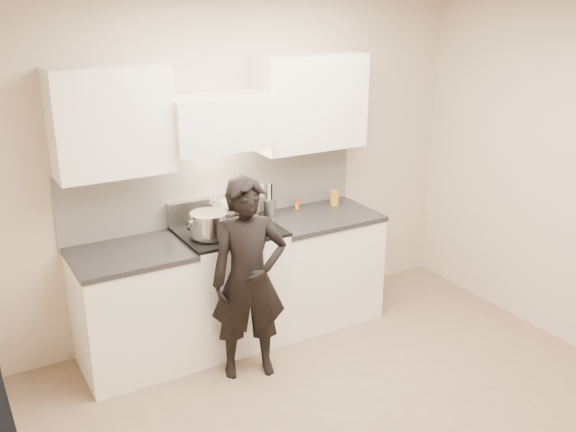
{
  "coord_description": "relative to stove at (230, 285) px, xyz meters",
  "views": [
    {
      "loc": [
        -2.2,
        -2.78,
        2.67
      ],
      "look_at": [
        0.01,
        1.05,
        1.11
      ],
      "focal_mm": 40.0,
      "sensor_mm": 36.0,
      "label": 1
    }
  ],
  "objects": [
    {
      "name": "room_shell",
      "position": [
        0.24,
        -1.05,
        1.12
      ],
      "size": [
        4.04,
        3.54,
        2.7
      ],
      "color": "#C3B099",
      "rests_on": "ground"
    },
    {
      "name": "spice_jar",
      "position": [
        0.74,
        0.21,
        0.49
      ],
      "size": [
        0.04,
        0.04,
        0.08
      ],
      "color": "orange",
      "rests_on": "counter_right"
    },
    {
      "name": "wok",
      "position": [
        0.12,
        0.11,
        0.59
      ],
      "size": [
        0.41,
        0.5,
        0.33
      ],
      "color": "#BABABA",
      "rests_on": "stove"
    },
    {
      "name": "person",
      "position": [
        -0.08,
        -0.5,
        0.27
      ],
      "size": [
        0.63,
        0.5,
        1.49
      ],
      "primitive_type": "imported",
      "rotation": [
        0.0,
        0.0,
        -0.3
      ],
      "color": "black",
      "rests_on": "ground"
    },
    {
      "name": "oil_glass",
      "position": [
        1.07,
        0.14,
        0.51
      ],
      "size": [
        0.07,
        0.07,
        0.13
      ],
      "color": "#B97C25",
      "rests_on": "counter_right"
    },
    {
      "name": "ground_plane",
      "position": [
        0.3,
        -1.42,
        -0.47
      ],
      "size": [
        4.0,
        4.0,
        0.0
      ],
      "primitive_type": "plane",
      "color": "#867156"
    },
    {
      "name": "counter_right",
      "position": [
        0.83,
        0.0,
        -0.01
      ],
      "size": [
        0.92,
        0.67,
        0.92
      ],
      "color": "white",
      "rests_on": "ground"
    },
    {
      "name": "stock_pot",
      "position": [
        -0.2,
        -0.1,
        0.58
      ],
      "size": [
        0.37,
        0.36,
        0.18
      ],
      "color": "#BABABA",
      "rests_on": "stove"
    },
    {
      "name": "counter_left",
      "position": [
        -0.78,
        0.0,
        -0.01
      ],
      "size": [
        0.82,
        0.67,
        0.92
      ],
      "color": "white",
      "rests_on": "ground"
    },
    {
      "name": "stove",
      "position": [
        0.0,
        0.0,
        0.0
      ],
      "size": [
        0.76,
        0.65,
        0.96
      ],
      "color": "white",
      "rests_on": "ground"
    },
    {
      "name": "utensil_crock",
      "position": [
        0.45,
        0.17,
        0.53
      ],
      "size": [
        0.1,
        0.1,
        0.27
      ],
      "color": "#A1A1A1",
      "rests_on": "counter_right"
    }
  ]
}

